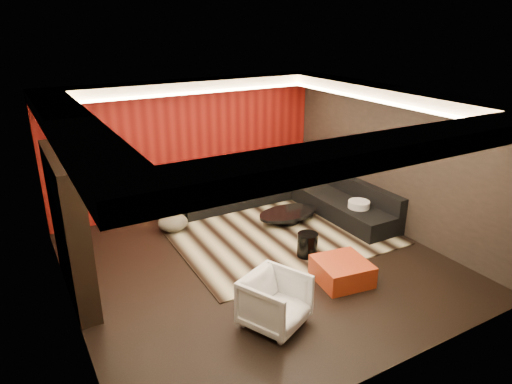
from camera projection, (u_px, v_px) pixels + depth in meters
floor at (258, 263)px, 7.89m from camera, size 6.00×6.00×0.02m
ceiling at (258, 99)px, 6.89m from camera, size 6.00×6.00×0.02m
wall_back at (189, 145)px, 9.83m from camera, size 6.00×0.02×2.80m
wall_left at (60, 226)px, 5.99m from camera, size 0.02×6.00×2.80m
wall_right at (393, 160)px, 8.79m from camera, size 0.02×6.00×2.80m
red_feature_wall at (189, 145)px, 9.80m from camera, size 5.98×0.05×2.78m
soffit_back at (191, 86)px, 9.12m from camera, size 6.00×0.60×0.22m
soffit_front at (388, 148)px, 4.74m from camera, size 6.00×0.60×0.22m
soffit_left at (71, 127)px, 5.68m from camera, size 0.60×4.80×0.22m
soffit_right at (388, 93)px, 8.18m from camera, size 0.60×4.80×0.22m
cove_back at (198, 92)px, 8.87m from camera, size 4.80×0.08×0.04m
cove_front at (365, 149)px, 5.05m from camera, size 4.80×0.08×0.04m
cove_left at (100, 131)px, 5.87m from camera, size 0.08×4.80×0.04m
cove_right at (374, 100)px, 8.06m from camera, size 0.08×4.80×0.04m
tv_surround at (69, 227)px, 6.66m from camera, size 0.30×2.00×2.20m
tv_screen at (77, 203)px, 6.61m from camera, size 0.04×1.30×0.80m
tv_shelf at (84, 249)px, 6.88m from camera, size 0.04×1.60×0.04m
rug at (282, 235)px, 8.86m from camera, size 4.06×3.08×0.02m
coffee_table at (288, 217)px, 9.39m from camera, size 1.32×1.32×0.22m
drum_stool at (307, 245)px, 8.01m from camera, size 0.37×0.37×0.42m
striped_pouf at (173, 222)px, 9.00m from camera, size 0.77×0.77×0.32m
white_side_table at (358, 214)px, 9.19m from camera, size 0.50×0.50×0.54m
orange_ottoman at (342, 271)px, 7.28m from camera, size 0.90×0.90×0.35m
armchair at (275, 301)px, 6.18m from camera, size 1.05×1.06×0.73m
sectional_sofa at (284, 196)px, 10.11m from camera, size 3.65×3.50×0.75m
throw_pillows at (246, 176)px, 10.30m from camera, size 2.85×0.60×0.44m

